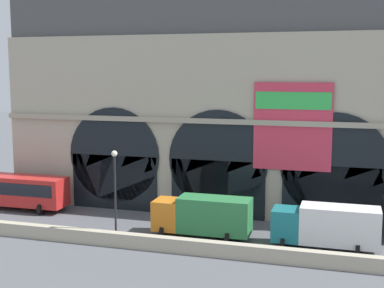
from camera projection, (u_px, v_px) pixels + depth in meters
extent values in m
plane|color=#54565B|center=(202.00, 234.00, 41.28)|extent=(200.00, 200.00, 0.00)
cube|color=#B2A891|center=(185.00, 246.00, 36.87)|extent=(90.00, 0.70, 1.03)
cube|color=#B2A891|center=(224.00, 124.00, 47.25)|extent=(40.74, 4.88, 15.72)
cube|color=#4C4C4C|center=(226.00, 10.00, 46.15)|extent=(40.74, 4.28, 4.29)
cube|color=black|center=(114.00, 182.00, 48.36)|extent=(8.29, 0.20, 5.00)
cylinder|color=black|center=(114.00, 155.00, 48.01)|extent=(8.73, 0.20, 8.73)
cube|color=black|center=(217.00, 189.00, 45.64)|extent=(8.29, 0.20, 5.00)
cylinder|color=black|center=(218.00, 160.00, 45.29)|extent=(8.73, 0.20, 8.73)
cube|color=black|center=(333.00, 197.00, 42.91)|extent=(8.29, 0.20, 5.00)
cylinder|color=black|center=(335.00, 166.00, 42.56)|extent=(8.73, 0.20, 8.73)
cube|color=#D8334C|center=(292.00, 127.00, 42.98)|extent=(6.34, 0.12, 7.18)
cube|color=green|center=(293.00, 101.00, 42.61)|extent=(6.09, 0.04, 1.41)
cube|color=#A49A85|center=(218.00, 121.00, 44.72)|extent=(40.74, 0.50, 0.44)
cube|color=red|center=(10.00, 189.00, 48.61)|extent=(11.00, 2.50, 2.60)
cube|color=black|center=(1.00, 189.00, 47.36)|extent=(10.12, 0.04, 1.10)
cylinder|color=black|center=(41.00, 209.00, 46.64)|extent=(0.28, 1.00, 1.00)
cylinder|color=black|center=(54.00, 203.00, 48.78)|extent=(0.28, 1.00, 1.00)
cube|color=orange|center=(168.00, 214.00, 41.15)|extent=(2.00, 2.30, 2.30)
cube|color=#2D7A42|center=(214.00, 215.00, 40.07)|extent=(5.50, 2.30, 2.70)
cylinder|color=black|center=(162.00, 232.00, 40.36)|extent=(0.28, 0.84, 0.84)
cylinder|color=black|center=(171.00, 225.00, 42.32)|extent=(0.28, 0.84, 0.84)
cylinder|color=black|center=(227.00, 238.00, 38.92)|extent=(0.28, 0.84, 0.84)
cylinder|color=black|center=(233.00, 230.00, 40.89)|extent=(0.28, 0.84, 0.84)
cube|color=#19727A|center=(286.00, 224.00, 38.50)|extent=(2.00, 2.30, 2.30)
cube|color=white|center=(340.00, 226.00, 37.42)|extent=(5.50, 2.30, 2.70)
cylinder|color=black|center=(283.00, 243.00, 37.71)|extent=(0.28, 0.84, 0.84)
cylinder|color=black|center=(286.00, 235.00, 39.67)|extent=(0.28, 0.84, 0.84)
cylinder|color=black|center=(358.00, 250.00, 36.27)|extent=(0.28, 0.84, 0.84)
cylinder|color=black|center=(357.00, 241.00, 38.24)|extent=(0.28, 0.84, 0.84)
cylinder|color=black|center=(115.00, 200.00, 38.82)|extent=(0.16, 0.16, 6.50)
sphere|color=#F2EDCC|center=(114.00, 154.00, 38.35)|extent=(0.44, 0.44, 0.44)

